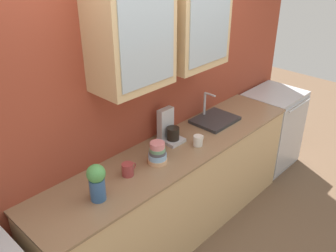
% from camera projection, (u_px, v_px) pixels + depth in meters
% --- Properties ---
extents(ground_plane, '(10.00, 10.00, 0.00)m').
position_uv_depth(ground_plane, '(175.00, 232.00, 3.55)').
color(ground_plane, brown).
extents(back_wall_unit, '(4.20, 0.45, 2.60)m').
position_uv_depth(back_wall_unit, '(149.00, 82.00, 3.05)').
color(back_wall_unit, '#993D28').
rests_on(back_wall_unit, ground_plane).
extents(counter, '(2.70, 0.60, 0.92)m').
position_uv_depth(counter, '(175.00, 193.00, 3.33)').
color(counter, tan).
rests_on(counter, ground_plane).
extents(sink_faucet, '(0.41, 0.33, 0.27)m').
position_uv_depth(sink_faucet, '(215.00, 119.00, 3.57)').
color(sink_faucet, '#2D2D30').
rests_on(sink_faucet, counter).
extents(bowl_stack, '(0.15, 0.15, 0.18)m').
position_uv_depth(bowl_stack, '(157.00, 154.00, 2.91)').
color(bowl_stack, '#E0AD7F').
rests_on(bowl_stack, counter).
extents(vase, '(0.13, 0.13, 0.28)m').
position_uv_depth(vase, '(97.00, 181.00, 2.47)').
color(vase, '#33598C').
rests_on(vase, counter).
extents(cup_near_sink, '(0.12, 0.08, 0.09)m').
position_uv_depth(cup_near_sink, '(198.00, 140.00, 3.16)').
color(cup_near_sink, silver).
rests_on(cup_near_sink, counter).
extents(cup_near_bowls, '(0.13, 0.09, 0.10)m').
position_uv_depth(cup_near_bowls, '(128.00, 169.00, 2.77)').
color(cup_near_bowls, '#993838').
rests_on(cup_near_bowls, counter).
extents(dishwasher, '(0.64, 0.58, 0.92)m').
position_uv_depth(dishwasher, '(271.00, 129.00, 4.41)').
color(dishwasher, silver).
rests_on(dishwasher, ground_plane).
extents(coffee_maker, '(0.17, 0.20, 0.29)m').
position_uv_depth(coffee_maker, '(169.00, 129.00, 3.21)').
color(coffee_maker, '#B7B7BC').
rests_on(coffee_maker, counter).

